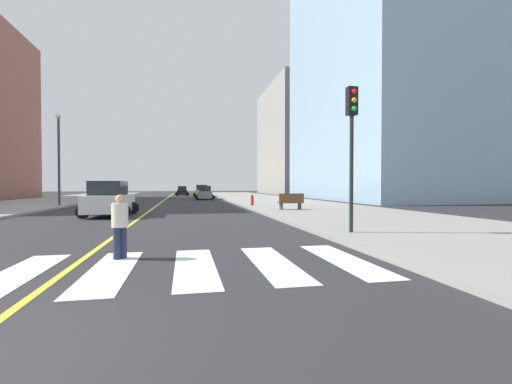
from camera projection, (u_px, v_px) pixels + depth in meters
sidewalk_kerb_east at (322, 209)px, 25.47m from camera, size 10.00×120.00×0.15m
crosswalk_paint at (65, 272)px, 7.37m from camera, size 13.50×4.00×0.01m
lane_divider_paint at (164, 200)px, 42.64m from camera, size 0.16×80.00×0.01m
parking_garage_concrete at (310, 141)px, 75.05m from camera, size 18.00×24.00×22.62m
car_gray_nearest at (205, 193)px, 45.00m from camera, size 2.57×4.00×1.75m
car_white_second at (109, 200)px, 20.82m from camera, size 2.99×4.71×2.08m
car_red_third at (110, 194)px, 35.91m from camera, size 2.80×4.44×1.97m
car_black_fourth at (182, 191)px, 61.36m from camera, size 2.39×3.80×1.69m
car_yellow_fifth at (202, 191)px, 54.56m from camera, size 2.71×4.29×1.90m
traffic_light_near_corner at (352, 131)px, 12.50m from camera, size 0.36×0.41×5.18m
park_bench at (291, 202)px, 24.36m from camera, size 1.82×0.64×1.12m
pedestrian_crossing at (120, 224)px, 8.72m from camera, size 0.40×0.40×1.60m
fire_hydrant at (252, 200)px, 29.52m from camera, size 0.26×0.26×0.89m
street_lamp at (59, 151)px, 29.39m from camera, size 0.44×0.44×7.69m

